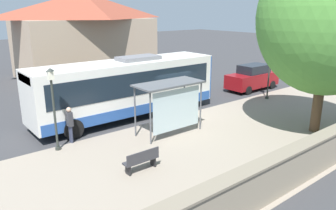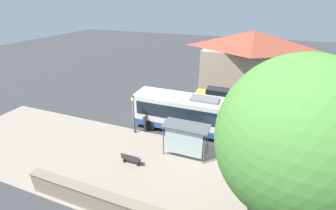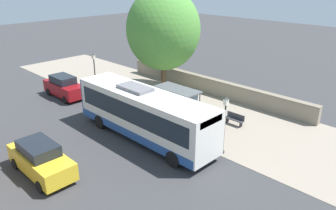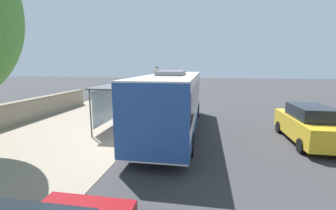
# 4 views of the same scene
# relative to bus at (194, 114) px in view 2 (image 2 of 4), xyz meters

# --- Properties ---
(ground_plane) EXTENTS (120.00, 120.00, 0.00)m
(ground_plane) POSITION_rel_bus_xyz_m (-1.66, -2.43, -1.80)
(ground_plane) COLOR #353538
(ground_plane) RESTS_ON ground
(sidewalk_plaza) EXTENTS (9.00, 44.00, 0.02)m
(sidewalk_plaza) POSITION_rel_bus_xyz_m (-6.16, -2.43, -1.79)
(sidewalk_plaza) COLOR gray
(sidewalk_plaza) RESTS_ON ground
(background_building) EXTENTS (7.35, 12.42, 7.52)m
(background_building) POSITION_rel_bus_xyz_m (13.53, -3.86, 2.07)
(background_building) COLOR tan
(background_building) RESTS_ON ground
(bus) EXTENTS (2.70, 10.94, 3.47)m
(bus) POSITION_rel_bus_xyz_m (0.00, 0.00, 0.00)
(bus) COLOR silver
(bus) RESTS_ON ground
(bus_shelter) EXTENTS (1.58, 3.46, 2.60)m
(bus_shelter) POSITION_rel_bus_xyz_m (-3.62, -0.24, 0.34)
(bus_shelter) COLOR #515459
(bus_shelter) RESTS_ON ground
(pedestrian) EXTENTS (0.34, 0.23, 1.74)m
(pedestrian) POSITION_rel_bus_xyz_m (-1.60, 4.14, -0.78)
(pedestrian) COLOR #2D3347
(pedestrian) RESTS_ON ground
(bench) EXTENTS (0.40, 1.46, 0.88)m
(bench) POSITION_rel_bus_xyz_m (-6.00, 3.14, -1.33)
(bench) COLOR #333338
(bench) RESTS_ON ground
(street_lamp_near) EXTENTS (0.28, 0.28, 3.83)m
(street_lamp_near) POSITION_rel_bus_xyz_m (-2.68, -9.68, 0.48)
(street_lamp_near) COLOR #2D332D
(street_lamp_near) RESTS_ON ground
(street_lamp_far) EXTENTS (0.28, 0.28, 3.70)m
(street_lamp_far) POSITION_rel_bus_xyz_m (-2.03, 4.95, 0.41)
(street_lamp_far) COLOR #2D332D
(street_lamp_far) RESTS_ON ground
(shade_tree) EXTENTS (6.67, 6.67, 9.33)m
(shade_tree) POSITION_rel_bus_xyz_m (-7.97, -6.24, 3.85)
(shade_tree) COLOR brown
(shade_tree) RESTS_ON ground
(parked_car_far_lane) EXTENTS (1.92, 4.68, 1.85)m
(parked_car_far_lane) POSITION_rel_bus_xyz_m (6.78, -0.84, -0.90)
(parked_car_far_lane) COLOR gold
(parked_car_far_lane) RESTS_ON ground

